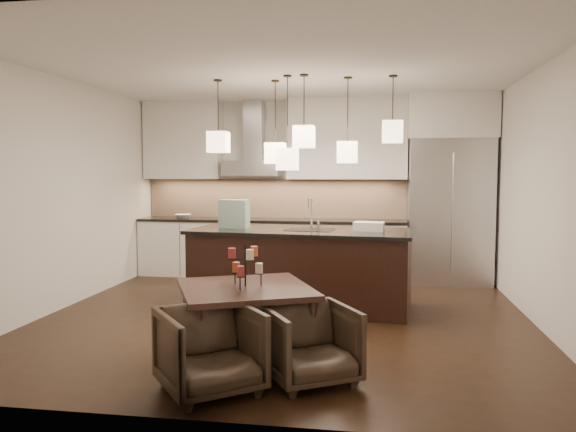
% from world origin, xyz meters
% --- Properties ---
extents(floor, '(5.50, 5.50, 0.02)m').
position_xyz_m(floor, '(0.00, 0.00, -0.01)').
color(floor, black).
rests_on(floor, ground).
extents(ceiling, '(5.50, 5.50, 0.02)m').
position_xyz_m(ceiling, '(0.00, 0.00, 2.81)').
color(ceiling, white).
rests_on(ceiling, wall_back).
extents(wall_back, '(5.50, 0.02, 2.80)m').
position_xyz_m(wall_back, '(0.00, 2.76, 1.40)').
color(wall_back, silver).
rests_on(wall_back, ground).
extents(wall_front, '(5.50, 0.02, 2.80)m').
position_xyz_m(wall_front, '(0.00, -2.76, 1.40)').
color(wall_front, silver).
rests_on(wall_front, ground).
extents(wall_left, '(0.02, 5.50, 2.80)m').
position_xyz_m(wall_left, '(-2.76, 0.00, 1.40)').
color(wall_left, silver).
rests_on(wall_left, ground).
extents(wall_right, '(0.02, 5.50, 2.80)m').
position_xyz_m(wall_right, '(2.76, 0.00, 1.40)').
color(wall_right, silver).
rests_on(wall_right, ground).
extents(refrigerator, '(1.20, 0.72, 2.15)m').
position_xyz_m(refrigerator, '(2.10, 2.38, 1.07)').
color(refrigerator, '#B7B7BA').
rests_on(refrigerator, floor).
extents(fridge_panel, '(1.26, 0.72, 0.65)m').
position_xyz_m(fridge_panel, '(2.10, 2.38, 2.47)').
color(fridge_panel, silver).
rests_on(fridge_panel, refrigerator).
extents(lower_cabinets, '(4.21, 0.62, 0.88)m').
position_xyz_m(lower_cabinets, '(-0.62, 2.43, 0.44)').
color(lower_cabinets, silver).
rests_on(lower_cabinets, floor).
extents(countertop, '(4.21, 0.66, 0.04)m').
position_xyz_m(countertop, '(-0.62, 2.43, 0.90)').
color(countertop, black).
rests_on(countertop, lower_cabinets).
extents(backsplash, '(4.21, 0.02, 0.63)m').
position_xyz_m(backsplash, '(-0.62, 2.73, 1.24)').
color(backsplash, '#D6B092').
rests_on(backsplash, countertop).
extents(upper_cab_left, '(1.25, 0.35, 1.25)m').
position_xyz_m(upper_cab_left, '(-2.10, 2.57, 2.17)').
color(upper_cab_left, silver).
rests_on(upper_cab_left, wall_back).
extents(upper_cab_right, '(1.85, 0.35, 1.25)m').
position_xyz_m(upper_cab_right, '(0.55, 2.57, 2.17)').
color(upper_cab_right, silver).
rests_on(upper_cab_right, wall_back).
extents(hood_canopy, '(0.90, 0.52, 0.24)m').
position_xyz_m(hood_canopy, '(-0.93, 2.48, 1.72)').
color(hood_canopy, '#B7B7BA').
rests_on(hood_canopy, wall_back).
extents(hood_chimney, '(0.30, 0.28, 0.96)m').
position_xyz_m(hood_chimney, '(-0.93, 2.59, 2.32)').
color(hood_chimney, '#B7B7BA').
rests_on(hood_chimney, hood_canopy).
extents(fruit_bowl, '(0.28, 0.28, 0.06)m').
position_xyz_m(fruit_bowl, '(-2.06, 2.38, 0.95)').
color(fruit_bowl, silver).
rests_on(fruit_bowl, countertop).
extents(island_body, '(2.70, 1.30, 0.92)m').
position_xyz_m(island_body, '(0.12, 0.52, 0.46)').
color(island_body, black).
rests_on(island_body, floor).
extents(island_top, '(2.79, 1.39, 0.04)m').
position_xyz_m(island_top, '(0.12, 0.52, 0.94)').
color(island_top, black).
rests_on(island_top, island_body).
extents(faucet, '(0.13, 0.26, 0.40)m').
position_xyz_m(faucet, '(0.23, 0.62, 1.16)').
color(faucet, silver).
rests_on(faucet, island_top).
extents(tote_bag, '(0.37, 0.22, 0.36)m').
position_xyz_m(tote_bag, '(-0.74, 0.57, 1.14)').
color(tote_bag, '#1A4B33').
rests_on(tote_bag, island_top).
extents(food_container, '(0.38, 0.28, 0.10)m').
position_xyz_m(food_container, '(0.94, 0.49, 1.01)').
color(food_container, silver).
rests_on(food_container, island_top).
extents(dining_table, '(1.46, 1.46, 0.66)m').
position_xyz_m(dining_table, '(-0.11, -1.50, 0.33)').
color(dining_table, black).
rests_on(dining_table, floor).
extents(candelabra, '(0.42, 0.42, 0.39)m').
position_xyz_m(candelabra, '(-0.11, -1.50, 0.85)').
color(candelabra, black).
rests_on(candelabra, dining_table).
extents(candle_a, '(0.09, 0.09, 0.09)m').
position_xyz_m(candle_a, '(0.00, -1.45, 0.82)').
color(candle_a, beige).
rests_on(candle_a, candelabra).
extents(candle_b, '(0.09, 0.09, 0.09)m').
position_xyz_m(candle_b, '(-0.21, -1.43, 0.82)').
color(candle_b, '#BC4D24').
rests_on(candle_b, candelabra).
extents(candle_c, '(0.09, 0.09, 0.09)m').
position_xyz_m(candle_c, '(-0.12, -1.62, 0.82)').
color(candle_c, maroon).
rests_on(candle_c, candelabra).
extents(candle_d, '(0.09, 0.09, 0.09)m').
position_xyz_m(candle_d, '(-0.06, -1.39, 0.96)').
color(candle_d, '#BC4D24').
rests_on(candle_d, candelabra).
extents(candle_e, '(0.09, 0.09, 0.09)m').
position_xyz_m(candle_e, '(-0.22, -1.53, 0.96)').
color(candle_e, maroon).
rests_on(candle_e, candelabra).
extents(candle_f, '(0.09, 0.09, 0.09)m').
position_xyz_m(candle_f, '(-0.05, -1.60, 0.96)').
color(candle_f, beige).
rests_on(candle_f, candelabra).
extents(armchair_left, '(0.99, 0.99, 0.65)m').
position_xyz_m(armchair_left, '(-0.21, -2.27, 0.32)').
color(armchair_left, black).
rests_on(armchair_left, floor).
extents(armchair_right, '(0.91, 0.92, 0.62)m').
position_xyz_m(armchair_right, '(0.52, -1.94, 0.31)').
color(armchair_right, black).
rests_on(armchair_right, floor).
extents(pendant_a, '(0.24, 0.24, 0.26)m').
position_xyz_m(pendant_a, '(-0.93, 0.55, 2.03)').
color(pendant_a, beige).
rests_on(pendant_a, ceiling).
extents(pendant_b, '(0.24, 0.24, 0.26)m').
position_xyz_m(pendant_b, '(-0.24, 0.70, 1.90)').
color(pendant_b, beige).
rests_on(pendant_b, ceiling).
extents(pendant_c, '(0.24, 0.24, 0.26)m').
position_xyz_m(pendant_c, '(0.17, 0.34, 2.08)').
color(pendant_c, beige).
rests_on(pendant_c, ceiling).
extents(pendant_d, '(0.24, 0.24, 0.26)m').
position_xyz_m(pendant_d, '(0.67, 0.60, 1.90)').
color(pendant_d, beige).
rests_on(pendant_d, ceiling).
extents(pendant_e, '(0.24, 0.24, 0.26)m').
position_xyz_m(pendant_e, '(1.20, 0.56, 2.14)').
color(pendant_e, beige).
rests_on(pendant_e, ceiling).
extents(pendant_f, '(0.24, 0.24, 0.26)m').
position_xyz_m(pendant_f, '(-0.03, 0.37, 1.81)').
color(pendant_f, beige).
rests_on(pendant_f, ceiling).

